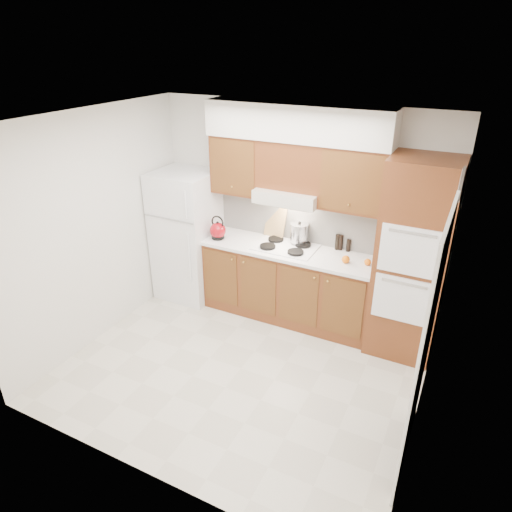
{
  "coord_description": "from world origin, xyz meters",
  "views": [
    {
      "loc": [
        1.9,
        -3.42,
        3.24
      ],
      "look_at": [
        -0.04,
        0.45,
        1.15
      ],
      "focal_mm": 32.0,
      "sensor_mm": 36.0,
      "label": 1
    }
  ],
  "objects_px": {
    "fridge": "(187,235)",
    "oven_cabinet": "(412,261)",
    "kettle": "(218,231)",
    "stock_pot": "(299,233)"
  },
  "relations": [
    {
      "from": "oven_cabinet",
      "to": "kettle",
      "type": "height_order",
      "value": "oven_cabinet"
    },
    {
      "from": "oven_cabinet",
      "to": "kettle",
      "type": "distance_m",
      "value": 2.33
    },
    {
      "from": "fridge",
      "to": "kettle",
      "type": "height_order",
      "value": "fridge"
    },
    {
      "from": "fridge",
      "to": "stock_pot",
      "type": "height_order",
      "value": "fridge"
    },
    {
      "from": "fridge",
      "to": "oven_cabinet",
      "type": "distance_m",
      "value": 2.86
    },
    {
      "from": "fridge",
      "to": "kettle",
      "type": "distance_m",
      "value": 0.55
    },
    {
      "from": "fridge",
      "to": "oven_cabinet",
      "type": "bearing_deg",
      "value": 0.7
    },
    {
      "from": "fridge",
      "to": "kettle",
      "type": "relative_size",
      "value": 8.51
    },
    {
      "from": "oven_cabinet",
      "to": "stock_pot",
      "type": "height_order",
      "value": "oven_cabinet"
    },
    {
      "from": "oven_cabinet",
      "to": "kettle",
      "type": "bearing_deg",
      "value": -177.54
    }
  ]
}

